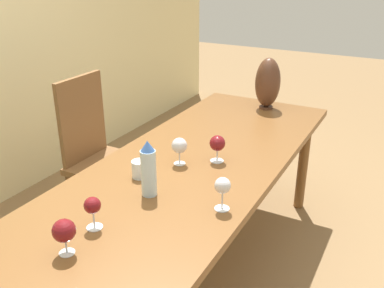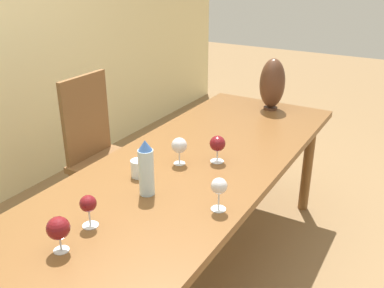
% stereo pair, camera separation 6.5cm
% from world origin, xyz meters
% --- Properties ---
extents(dining_table, '(2.79, 0.85, 0.74)m').
position_xyz_m(dining_table, '(0.00, 0.00, 0.67)').
color(dining_table, brown).
rests_on(dining_table, ground_plane).
extents(water_bottle, '(0.07, 0.07, 0.26)m').
position_xyz_m(water_bottle, '(-0.14, 0.01, 0.87)').
color(water_bottle, silver).
rests_on(water_bottle, dining_table).
extents(water_tumbler, '(0.08, 0.08, 0.08)m').
position_xyz_m(water_tumbler, '(-0.02, 0.14, 0.78)').
color(water_tumbler, silver).
rests_on(water_tumbler, dining_table).
extents(vase, '(0.17, 0.17, 0.35)m').
position_xyz_m(vase, '(1.23, -0.04, 0.92)').
color(vase, '#4C2D1E').
rests_on(vase, dining_table).
extents(wine_glass_0, '(0.07, 0.07, 0.13)m').
position_xyz_m(wine_glass_0, '(-0.45, 0.06, 0.84)').
color(wine_glass_0, silver).
rests_on(wine_glass_0, dining_table).
extents(wine_glass_1, '(0.08, 0.08, 0.14)m').
position_xyz_m(wine_glass_1, '(-0.62, 0.04, 0.83)').
color(wine_glass_1, silver).
rests_on(wine_glass_1, dining_table).
extents(wine_glass_3, '(0.07, 0.07, 0.14)m').
position_xyz_m(wine_glass_3, '(-0.10, -0.32, 0.85)').
color(wine_glass_3, silver).
rests_on(wine_glass_3, dining_table).
extents(wine_glass_4, '(0.08, 0.08, 0.14)m').
position_xyz_m(wine_glass_4, '(0.31, -0.11, 0.84)').
color(wine_glass_4, silver).
rests_on(wine_glass_4, dining_table).
extents(wine_glass_5, '(0.08, 0.08, 0.14)m').
position_xyz_m(wine_glass_5, '(0.19, 0.05, 0.84)').
color(wine_glass_5, silver).
rests_on(wine_glass_5, dining_table).
extents(chair_far, '(0.44, 0.44, 1.02)m').
position_xyz_m(chair_far, '(0.45, 0.80, 0.54)').
color(chair_far, brown).
rests_on(chair_far, ground_plane).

